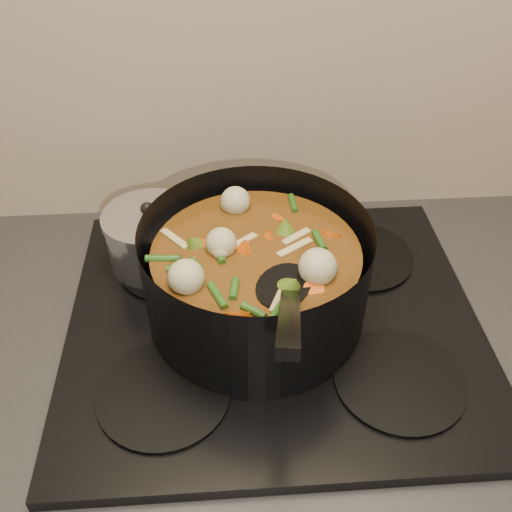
{
  "coord_description": "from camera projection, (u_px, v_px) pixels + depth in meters",
  "views": [
    {
      "loc": [
        -0.07,
        1.33,
        1.57
      ],
      "look_at": [
        -0.03,
        1.94,
        1.04
      ],
      "focal_mm": 40.0,
      "sensor_mm": 36.0,
      "label": 1
    }
  ],
  "objects": [
    {
      "name": "counter",
      "position": [
        269.0,
        475.0,
        1.18
      ],
      "size": [
        2.64,
        0.64,
        0.91
      ],
      "color": "brown",
      "rests_on": "ground"
    },
    {
      "name": "stockpot",
      "position": [
        256.0,
        277.0,
        0.83
      ],
      "size": [
        0.41,
        0.49,
        0.24
      ],
      "rotation": [
        0.0,
        0.0,
        -0.34
      ],
      "color": "black",
      "rests_on": "stovetop"
    },
    {
      "name": "saucepan",
      "position": [
        152.0,
        239.0,
        0.93
      ],
      "size": [
        0.15,
        0.15,
        0.12
      ],
      "rotation": [
        0.0,
        0.0,
        -0.13
      ],
      "color": "silver",
      "rests_on": "stovetop"
    },
    {
      "name": "stovetop",
      "position": [
        274.0,
        321.0,
        0.88
      ],
      "size": [
        0.62,
        0.54,
        0.03
      ],
      "color": "black",
      "rests_on": "counter"
    }
  ]
}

